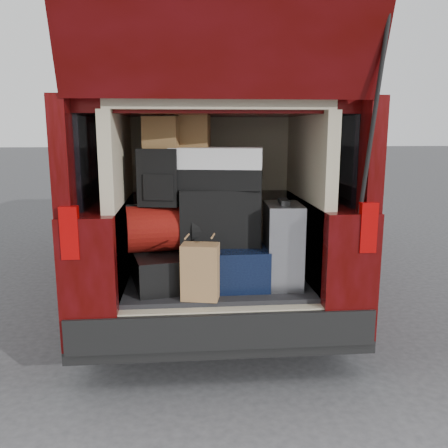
{
  "coord_description": "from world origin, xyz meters",
  "views": [
    {
      "loc": [
        -0.22,
        -2.99,
        1.59
      ],
      "look_at": [
        0.05,
        0.2,
        0.95
      ],
      "focal_mm": 38.0,
      "sensor_mm": 36.0,
      "label": 1
    }
  ],
  "objects_px": {
    "backpack": "(159,177)",
    "kraft_bag": "(200,272)",
    "silver_roller": "(283,245)",
    "twotone_duffel": "(217,168)",
    "black_soft_case": "(220,216)",
    "red_duffel": "(163,228)",
    "navy_hardshell": "(227,262)",
    "black_hardshell": "(165,268)"
  },
  "relations": [
    {
      "from": "black_soft_case",
      "to": "silver_roller",
      "type": "bearing_deg",
      "value": -13.75
    },
    {
      "from": "black_soft_case",
      "to": "navy_hardshell",
      "type": "bearing_deg",
      "value": -14.26
    },
    {
      "from": "backpack",
      "to": "black_soft_case",
      "type": "bearing_deg",
      "value": 13.63
    },
    {
      "from": "black_hardshell",
      "to": "kraft_bag",
      "type": "distance_m",
      "value": 0.39
    },
    {
      "from": "black_soft_case",
      "to": "backpack",
      "type": "height_order",
      "value": "backpack"
    },
    {
      "from": "black_soft_case",
      "to": "twotone_duffel",
      "type": "xyz_separation_m",
      "value": [
        -0.02,
        0.01,
        0.33
      ]
    },
    {
      "from": "navy_hardshell",
      "to": "red_duffel",
      "type": "bearing_deg",
      "value": 176.99
    },
    {
      "from": "backpack",
      "to": "twotone_duffel",
      "type": "height_order",
      "value": "twotone_duffel"
    },
    {
      "from": "navy_hardshell",
      "to": "silver_roller",
      "type": "relative_size",
      "value": 1.1
    },
    {
      "from": "silver_roller",
      "to": "twotone_duffel",
      "type": "height_order",
      "value": "twotone_duffel"
    },
    {
      "from": "backpack",
      "to": "silver_roller",
      "type": "bearing_deg",
      "value": 3.64
    },
    {
      "from": "backpack",
      "to": "black_hardshell",
      "type": "bearing_deg",
      "value": -36.81
    },
    {
      "from": "backpack",
      "to": "kraft_bag",
      "type": "bearing_deg",
      "value": -41.9
    },
    {
      "from": "red_duffel",
      "to": "navy_hardshell",
      "type": "bearing_deg",
      "value": -11.36
    },
    {
      "from": "kraft_bag",
      "to": "black_soft_case",
      "type": "distance_m",
      "value": 0.48
    },
    {
      "from": "red_duffel",
      "to": "twotone_duffel",
      "type": "relative_size",
      "value": 0.8
    },
    {
      "from": "navy_hardshell",
      "to": "kraft_bag",
      "type": "bearing_deg",
      "value": -121.17
    },
    {
      "from": "silver_roller",
      "to": "kraft_bag",
      "type": "xyz_separation_m",
      "value": [
        -0.56,
        -0.23,
        -0.1
      ]
    },
    {
      "from": "navy_hardshell",
      "to": "backpack",
      "type": "bearing_deg",
      "value": 179.68
    },
    {
      "from": "silver_roller",
      "to": "red_duffel",
      "type": "xyz_separation_m",
      "value": [
        -0.8,
        0.13,
        0.1
      ]
    },
    {
      "from": "silver_roller",
      "to": "kraft_bag",
      "type": "height_order",
      "value": "silver_roller"
    },
    {
      "from": "silver_roller",
      "to": "black_soft_case",
      "type": "relative_size",
      "value": 1.05
    },
    {
      "from": "black_soft_case",
      "to": "red_duffel",
      "type": "bearing_deg",
      "value": -177.42
    },
    {
      "from": "kraft_bag",
      "to": "black_hardshell",
      "type": "bearing_deg",
      "value": 138.23
    },
    {
      "from": "backpack",
      "to": "twotone_duffel",
      "type": "bearing_deg",
      "value": 15.5
    },
    {
      "from": "silver_roller",
      "to": "kraft_bag",
      "type": "distance_m",
      "value": 0.62
    },
    {
      "from": "black_hardshell",
      "to": "black_soft_case",
      "type": "bearing_deg",
      "value": -5.62
    },
    {
      "from": "kraft_bag",
      "to": "black_soft_case",
      "type": "height_order",
      "value": "black_soft_case"
    },
    {
      "from": "navy_hardshell",
      "to": "kraft_bag",
      "type": "distance_m",
      "value": 0.39
    },
    {
      "from": "navy_hardshell",
      "to": "red_duffel",
      "type": "height_order",
      "value": "red_duffel"
    },
    {
      "from": "red_duffel",
      "to": "twotone_duffel",
      "type": "distance_m",
      "value": 0.55
    },
    {
      "from": "navy_hardshell",
      "to": "red_duffel",
      "type": "relative_size",
      "value": 1.27
    },
    {
      "from": "black_hardshell",
      "to": "twotone_duffel",
      "type": "distance_m",
      "value": 0.77
    },
    {
      "from": "silver_roller",
      "to": "kraft_bag",
      "type": "bearing_deg",
      "value": -154.7
    },
    {
      "from": "backpack",
      "to": "red_duffel",
      "type": "bearing_deg",
      "value": 67.98
    },
    {
      "from": "kraft_bag",
      "to": "red_duffel",
      "type": "height_order",
      "value": "red_duffel"
    },
    {
      "from": "black_hardshell",
      "to": "navy_hardshell",
      "type": "relative_size",
      "value": 0.92
    },
    {
      "from": "backpack",
      "to": "navy_hardshell",
      "type": "bearing_deg",
      "value": 11.43
    },
    {
      "from": "black_hardshell",
      "to": "backpack",
      "type": "relative_size",
      "value": 1.49
    },
    {
      "from": "kraft_bag",
      "to": "twotone_duffel",
      "type": "bearing_deg",
      "value": 81.68
    },
    {
      "from": "navy_hardshell",
      "to": "black_soft_case",
      "type": "bearing_deg",
      "value": 162.09
    },
    {
      "from": "black_soft_case",
      "to": "backpack",
      "type": "distance_m",
      "value": 0.48
    }
  ]
}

